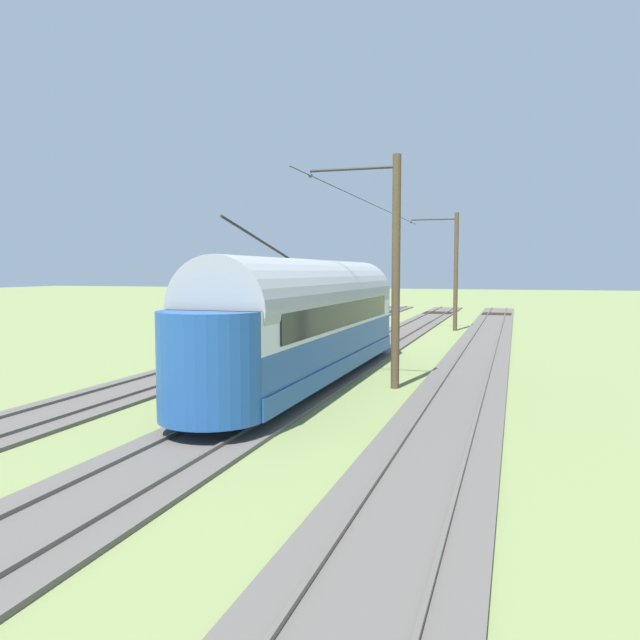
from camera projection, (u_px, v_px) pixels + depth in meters
The scene contains 8 objects.
ground_plane at pixel (353, 360), 27.13m from camera, with size 220.00×220.00×0.00m, color olive.
track_streetcar_siding at pixel (474, 363), 25.87m from camera, with size 2.80×80.00×0.18m.
track_adjacent_siding at pixel (355, 358), 27.43m from camera, with size 2.80×80.00×0.18m.
track_third_siding at pixel (249, 353), 28.98m from camera, with size 2.80×80.00×0.18m.
vintage_streetcar at pixel (311, 319), 21.39m from camera, with size 2.65×17.21×5.07m.
catenary_pole_foreground at pixel (455, 269), 40.32m from camera, with size 3.18×0.28×7.68m.
catenary_pole_mid_near at pixel (393, 267), 20.34m from camera, with size 3.18×0.28×7.68m.
overhead_wire_run at pixel (382, 208), 31.62m from camera, with size 2.98×25.03×0.18m.
Camera 1 is at (-6.76, 26.09, 3.90)m, focal length 34.73 mm.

